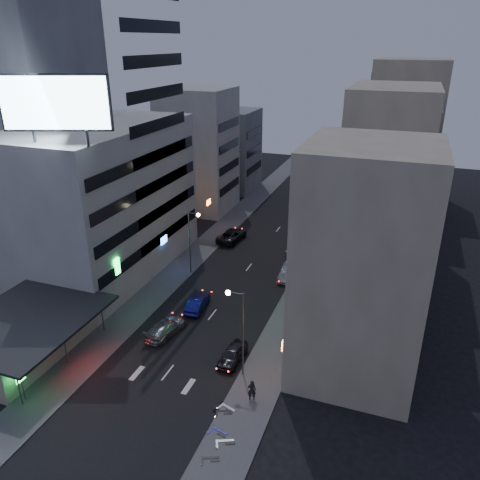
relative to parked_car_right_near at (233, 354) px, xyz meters
The scene contains 29 objects.
ground 8.91m from the parked_car_right_near, 122.68° to the right, with size 180.00×180.00×0.00m, color black.
sidewalk_left 25.91m from the parked_car_right_near, 119.60° to the left, with size 4.00×120.00×0.12m, color #4C4C4F.
sidewalk_right 22.76m from the parked_car_right_near, 81.91° to the left, with size 4.00×120.00×0.12m, color #4C4C4F.
food_court 19.52m from the parked_car_right_near, 163.67° to the right, with size 11.00×13.00×3.88m.
white_building 26.47m from the parked_car_right_near, 150.12° to the left, with size 14.00×24.00×18.00m, color silver.
grey_tower 38.14m from the parked_car_right_near, 153.25° to the left, with size 10.00×14.00×34.00m, color gray.
shophouse_near 14.12m from the parked_car_right_near, 16.50° to the left, with size 10.00×11.00×20.00m, color beige.
shophouse_mid 19.46m from the parked_car_right_near, 53.61° to the left, with size 11.00×12.00×16.00m, color gray.
shophouse_far 31.10m from the parked_car_right_near, 69.66° to the left, with size 10.00×14.00×22.00m, color beige.
far_left_a 43.66m from the parked_car_right_near, 118.41° to the left, with size 11.00×10.00×20.00m, color silver.
far_left_b 55.06m from the parked_car_right_near, 112.37° to the left, with size 12.00×10.00×15.00m, color gray.
far_right_a 44.63m from the parked_car_right_near, 75.87° to the left, with size 11.00×12.00×18.00m, color gray.
far_right_b 58.72m from the parked_car_right_near, 78.79° to the left, with size 12.00×12.00×24.00m, color beige.
billboard 27.59m from the parked_car_right_near, behind, with size 9.52×3.75×6.20m.
street_lamp_right_near 5.00m from the parked_car_right_near, 53.15° to the right, with size 1.60×0.44×8.02m.
street_lamp_left 18.63m from the parked_car_right_near, 126.38° to the left, with size 1.60×0.44×8.02m.
street_lamp_right_far 32.87m from the parked_car_right_near, 88.05° to the left, with size 1.60×0.44×8.02m.
parked_car_right_near is the anchor object (origin of this frame).
parked_car_right_mid 17.51m from the parked_car_right_near, 87.37° to the left, with size 1.74×4.98×1.64m, color #ABB0B4.
parked_car_left 27.79m from the parked_car_right_near, 111.00° to the left, with size 2.71×5.88×1.64m, color #232327.
parked_car_right_far 25.02m from the parked_car_right_near, 90.66° to the left, with size 1.85×4.56×1.32m, color #A2A3AA.
road_car_blue 9.74m from the parked_car_right_near, 133.80° to the left, with size 1.57×4.51×1.49m, color navy.
road_car_silver 7.90m from the parked_car_right_near, 167.72° to the left, with size 2.03×4.99×1.45m, color #AEB0B6.
person 5.36m from the parked_car_right_near, 52.52° to the right, with size 0.69×0.45×1.88m, color black.
scooter_black_a 10.74m from the parked_car_right_near, 74.13° to the right, with size 1.87×0.62×1.14m, color black, non-canonical shape.
scooter_silver_a 9.18m from the parked_car_right_near, 68.48° to the right, with size 2.00×0.67×1.22m, color #B2B3BA, non-canonical shape.
scooter_blue 8.66m from the parked_car_right_near, 71.44° to the right, with size 1.96×0.65×1.20m, color navy, non-canonical shape.
scooter_black_b 6.29m from the parked_car_right_near, 69.91° to the right, with size 1.81×0.60×1.11m, color black, non-canonical shape.
scooter_silver_b 6.33m from the parked_car_right_near, 67.04° to the right, with size 1.95×0.65×1.19m, color #A1A3A8, non-canonical shape.
Camera 1 is at (17.27, -24.97, 26.88)m, focal length 35.00 mm.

